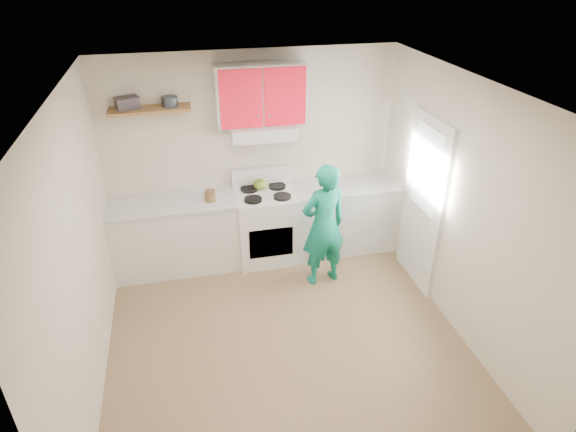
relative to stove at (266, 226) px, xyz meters
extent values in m
plane|color=brown|center=(-0.10, -1.57, -0.46)|extent=(3.80, 3.80, 0.00)
cube|color=white|center=(-0.10, -1.57, 2.14)|extent=(3.60, 3.80, 0.04)
cube|color=beige|center=(-0.10, 0.32, 0.84)|extent=(3.60, 0.04, 2.60)
cube|color=beige|center=(-0.10, -3.47, 0.84)|extent=(3.60, 0.04, 2.60)
cube|color=beige|center=(-1.90, -1.57, 0.84)|extent=(0.04, 3.80, 2.60)
cube|color=beige|center=(1.70, -1.57, 0.84)|extent=(0.04, 3.80, 2.60)
cube|color=white|center=(1.68, -0.88, 0.56)|extent=(0.05, 0.85, 2.05)
cube|color=white|center=(1.65, -0.88, 0.99)|extent=(0.01, 0.55, 0.95)
cube|color=silver|center=(-1.14, 0.02, -0.01)|extent=(1.52, 0.60, 0.90)
cube|color=silver|center=(1.04, 0.02, -0.01)|extent=(1.32, 0.60, 0.90)
cube|color=white|center=(0.00, 0.00, 0.00)|extent=(0.76, 0.65, 0.92)
cube|color=silver|center=(0.00, 0.10, 1.24)|extent=(0.76, 0.44, 0.15)
cube|color=red|center=(0.00, 0.16, 1.66)|extent=(1.02, 0.33, 0.70)
cube|color=brown|center=(-1.25, 0.18, 1.56)|extent=(0.90, 0.30, 0.04)
cube|color=#3B343A|center=(-1.48, 0.19, 1.64)|extent=(0.29, 0.25, 0.13)
cylinder|color=#333D4C|center=(-1.03, 0.19, 1.63)|extent=(0.21, 0.21, 0.11)
ellipsoid|color=#5E6D1E|center=(-0.04, 0.14, 0.53)|extent=(0.19, 0.19, 0.14)
cylinder|color=brown|center=(-0.68, -0.04, 0.52)|extent=(0.17, 0.17, 0.16)
cube|color=olive|center=(0.83, -0.05, 0.45)|extent=(0.30, 0.23, 0.02)
cube|color=red|center=(1.41, -0.06, 0.44)|extent=(0.34, 0.30, 0.01)
imported|color=#0D7C64|center=(0.56, -0.67, 0.31)|extent=(0.62, 0.47, 1.53)
camera|label=1|loc=(-0.95, -5.35, 3.14)|focal=30.48mm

